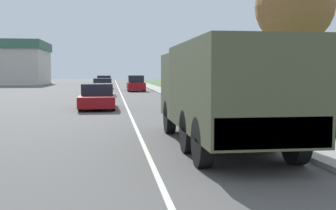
{
  "coord_description": "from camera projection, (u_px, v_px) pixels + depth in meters",
  "views": [
    {
      "loc": [
        -0.88,
        -2.15,
        2.05
      ],
      "look_at": [
        0.84,
        10.66,
        1.04
      ],
      "focal_mm": 45.0,
      "sensor_mm": 36.0,
      "label": 1
    }
  ],
  "objects": [
    {
      "name": "lane_centre_stripe",
      "position": [
        121.0,
        93.0,
        41.93
      ],
      "size": [
        0.12,
        120.0,
        0.0
      ],
      "color": "silver",
      "rests_on": "ground"
    },
    {
      "name": "military_truck",
      "position": [
        222.0,
        89.0,
        11.49
      ],
      "size": [
        2.42,
        7.74,
        2.79
      ],
      "color": "#545B3D",
      "rests_on": "ground"
    },
    {
      "name": "ground_plane",
      "position": [
        121.0,
        93.0,
        41.93
      ],
      "size": [
        180.0,
        180.0,
        0.0
      ],
      "primitive_type": "plane",
      "color": "#565451"
    },
    {
      "name": "grass_strip_right",
      "position": [
        208.0,
        92.0,
        43.11
      ],
      "size": [
        7.0,
        120.0,
        0.02
      ],
      "color": "#4C7538",
      "rests_on": "ground"
    },
    {
      "name": "car_nearest_ahead",
      "position": [
        98.0,
        97.0,
        23.75
      ],
      "size": [
        1.93,
        4.84,
        1.4
      ],
      "color": "maroon",
      "rests_on": "ground"
    },
    {
      "name": "sidewalk_right",
      "position": [
        165.0,
        92.0,
        42.52
      ],
      "size": [
        1.8,
        120.0,
        0.12
      ],
      "color": "#ADAAA3",
      "rests_on": "ground"
    },
    {
      "name": "tree_mid_right",
      "position": [
        294.0,
        7.0,
        21.98
      ],
      "size": [
        4.1,
        4.1,
        7.5
      ],
      "color": "brown",
      "rests_on": "grass_strip_right"
    },
    {
      "name": "car_third_ahead",
      "position": [
        136.0,
        84.0,
        45.44
      ],
      "size": [
        1.85,
        4.02,
        1.7
      ],
      "color": "maroon",
      "rests_on": "ground"
    },
    {
      "name": "car_fourth_ahead",
      "position": [
        104.0,
        83.0,
        53.2
      ],
      "size": [
        1.89,
        4.11,
        1.63
      ],
      "color": "#336B3D",
      "rests_on": "ground"
    },
    {
      "name": "car_second_ahead",
      "position": [
        103.0,
        88.0,
        37.03
      ],
      "size": [
        1.77,
        4.3,
        1.51
      ],
      "color": "tan",
      "rests_on": "ground"
    },
    {
      "name": "pickup_truck",
      "position": [
        333.0,
        106.0,
        14.76
      ],
      "size": [
        1.92,
        5.56,
        1.85
      ],
      "color": "black",
      "rests_on": "grass_strip_right"
    },
    {
      "name": "building_distant",
      "position": [
        6.0,
        63.0,
        70.89
      ],
      "size": [
        13.24,
        14.32,
        7.18
      ],
      "color": "beige",
      "rests_on": "ground"
    }
  ]
}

